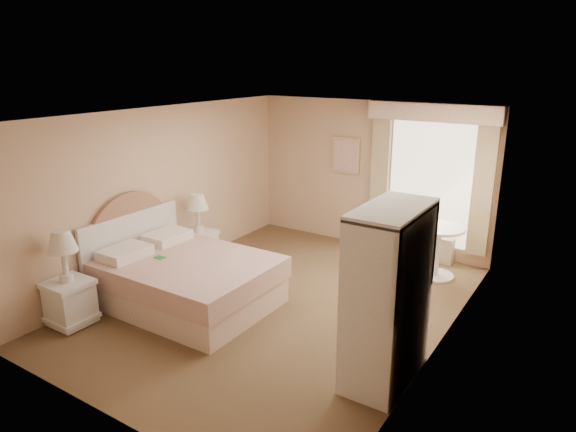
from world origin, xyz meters
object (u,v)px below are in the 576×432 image
Objects in this scene: nightstand_far at (199,239)px; cafe_chair at (378,229)px; bed at (182,277)px; nightstand_near at (68,291)px; round_table at (438,243)px; armoire at (388,310)px.

nightstand_far is 1.22× the size of cafe_chair.
bed reaches higher than cafe_chair.
nightstand_near reaches higher than round_table.
armoire is (0.35, -2.80, 0.23)m from round_table.
nightstand_far is at bearing -157.70° from cafe_chair.
round_table is at bearing 49.57° from nightstand_near.
nightstand_near is 2.32m from nightstand_far.
nightstand_far is at bearing -154.79° from round_table.
armoire reaches higher than nightstand_near.
bed reaches higher than round_table.
round_table is (3.31, 1.56, 0.10)m from nightstand_far.
cafe_chair is (-1.00, 0.12, 0.01)m from round_table.
round_table is 2.83m from armoire.
cafe_chair is (2.31, 4.00, 0.09)m from nightstand_near.
bed is 1.35m from nightstand_far.
nightstand_near reaches higher than nightstand_far.
bed is at bearing -57.52° from nightstand_far.
nightstand_near is at bearing -90.00° from nightstand_far.
nightstand_near reaches higher than cafe_chair.
round_table is 0.85× the size of cafe_chair.
cafe_chair is at bearing 173.08° from round_table.
nightstand_near is 3.82m from armoire.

